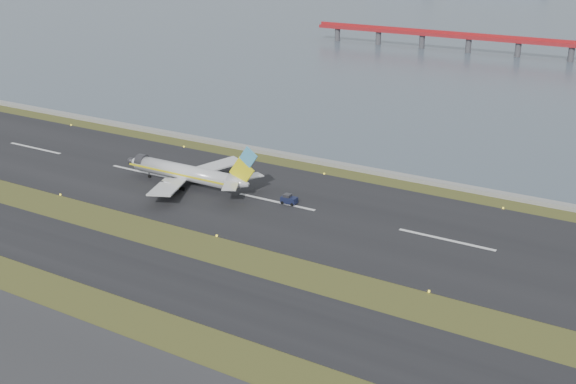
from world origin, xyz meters
name	(u,v)px	position (x,y,z in m)	size (l,w,h in m)	color
ground	(193,250)	(0.00, 0.00, 0.00)	(1000.00, 1000.00, 0.00)	#394819
taxiway_strip	(152,274)	(0.00, -12.00, 0.05)	(1000.00, 18.00, 0.10)	black
runway_strip	(276,202)	(0.00, 30.00, 0.05)	(1000.00, 45.00, 0.10)	black
seawall	(338,165)	(0.00, 60.00, 0.50)	(1000.00, 2.50, 1.00)	gray
red_pier	(572,46)	(20.00, 250.00, 7.28)	(260.00, 5.00, 10.20)	#AE1D22
airliner	(188,173)	(-23.20, 27.62, 3.46)	(38.52, 32.89, 12.80)	silver
pushback_tug	(289,199)	(2.95, 30.57, 1.11)	(3.65, 2.25, 2.28)	#141937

